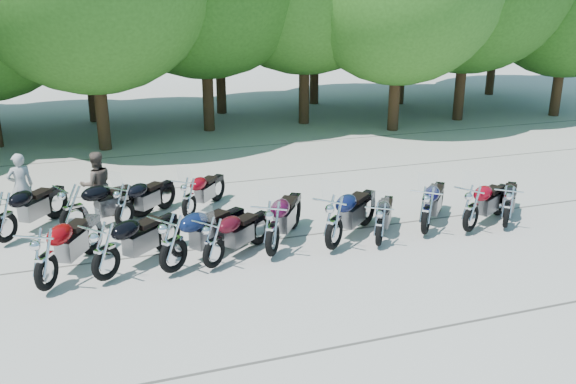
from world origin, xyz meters
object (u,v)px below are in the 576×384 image
object	(u,v)px
motorcycle_4	(272,227)
motorcycle_0	(45,258)
motorcycle_1	(105,250)
rider_0	(21,186)
motorcycle_2	(173,242)
motorcycle_9	(508,206)
motorcycle_12	(124,204)
motorcycle_3	(213,242)
motorcycle_7	(427,209)
motorcycle_8	(472,207)
motorcycle_11	(73,208)
motorcycle_10	(4,216)
rider_1	(97,184)
motorcycle_6	(380,223)
motorcycle_5	(334,221)
motorcycle_13	(189,197)

from	to	relation	value
motorcycle_4	motorcycle_0	bearing A→B (deg)	35.07
motorcycle_0	motorcycle_1	distance (m)	1.07
rider_0	motorcycle_2	bearing A→B (deg)	108.70
motorcycle_9	motorcycle_12	distance (m)	8.96
motorcycle_3	motorcycle_4	bearing A→B (deg)	-121.66
motorcycle_9	rider_0	bearing A→B (deg)	18.66
motorcycle_1	motorcycle_7	xyz separation A→B (m)	(7.02, 0.12, -0.03)
motorcycle_0	motorcycle_8	size ratio (longest dim) A/B	1.08
motorcycle_1	motorcycle_11	bearing A→B (deg)	-29.86
motorcycle_0	rider_0	xyz separation A→B (m)	(-0.71, 4.39, 0.11)
motorcycle_10	rider_1	xyz separation A→B (m)	(2.00, 1.24, 0.15)
motorcycle_2	motorcycle_9	world-z (taller)	motorcycle_2
motorcycle_6	motorcycle_7	bearing A→B (deg)	-134.97
motorcycle_4	motorcycle_11	bearing A→B (deg)	-0.41
motorcycle_8	motorcycle_9	distance (m)	0.97
motorcycle_7	motorcycle_12	world-z (taller)	motorcycle_7
motorcycle_6	motorcycle_11	xyz separation A→B (m)	(-6.29, 2.82, 0.11)
motorcycle_4	motorcycle_9	size ratio (longest dim) A/B	1.18
motorcycle_5	motorcycle_8	bearing A→B (deg)	-133.26
motorcycle_9	motorcycle_10	xyz separation A→B (m)	(-11.04, 2.73, 0.08)
motorcycle_1	motorcycle_9	bearing A→B (deg)	-132.62
motorcycle_8	motorcycle_11	bearing A→B (deg)	41.71
motorcycle_4	motorcycle_7	distance (m)	3.67
motorcycle_2	rider_1	bearing A→B (deg)	-18.42
motorcycle_8	motorcycle_9	xyz separation A→B (m)	(0.96, -0.03, -0.06)
motorcycle_3	motorcycle_6	bearing A→B (deg)	-129.51
motorcycle_5	motorcycle_6	size ratio (longest dim) A/B	1.24
motorcycle_3	motorcycle_0	bearing A→B (deg)	50.54
motorcycle_2	motorcycle_12	size ratio (longest dim) A/B	1.16
motorcycle_7	motorcycle_10	distance (m)	9.37
motorcycle_13	rider_1	xyz separation A→B (m)	(-2.09, 1.00, 0.23)
motorcycle_11	motorcycle_12	size ratio (longest dim) A/B	1.11
motorcycle_2	motorcycle_3	world-z (taller)	motorcycle_2
motorcycle_5	motorcycle_13	world-z (taller)	motorcycle_5
motorcycle_6	motorcycle_13	world-z (taller)	motorcycle_13
motorcycle_7	motorcycle_9	distance (m)	2.02
motorcycle_9	rider_0	distance (m)	11.68
motorcycle_11	motorcycle_13	distance (m)	2.66
motorcycle_3	motorcycle_6	distance (m)	3.65
motorcycle_6	motorcycle_7	distance (m)	1.32
motorcycle_5	motorcycle_13	xyz separation A→B (m)	(-2.61, 2.89, -0.11)
motorcycle_5	motorcycle_9	bearing A→B (deg)	-133.41
motorcycle_1	motorcycle_8	distance (m)	8.06
motorcycle_1	motorcycle_2	size ratio (longest dim) A/B	0.97
motorcycle_3	motorcycle_12	xyz separation A→B (m)	(-1.53, 2.86, -0.01)
motorcycle_12	rider_1	size ratio (longest dim) A/B	1.32
motorcycle_3	motorcycle_9	xyz separation A→B (m)	(6.96, -0.02, -0.03)
motorcycle_3	motorcycle_9	size ratio (longest dim) A/B	1.05
motorcycle_7	motorcycle_8	bearing A→B (deg)	-150.02
motorcycle_10	rider_1	size ratio (longest dim) A/B	1.46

